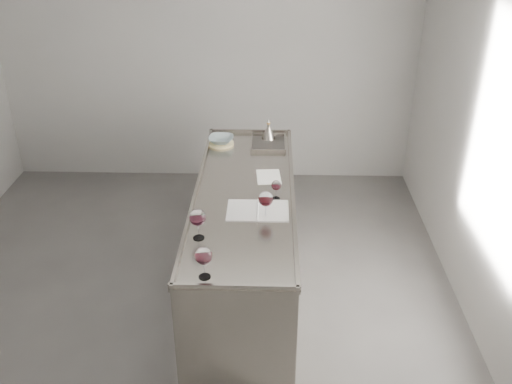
{
  "coord_description": "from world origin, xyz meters",
  "views": [
    {
      "loc": [
        0.7,
        -3.52,
        2.99
      ],
      "look_at": [
        0.59,
        0.15,
        1.02
      ],
      "focal_mm": 40.0,
      "sensor_mm": 36.0,
      "label": 1
    }
  ],
  "objects_px": {
    "counter": "(245,243)",
    "ceramic_bowl": "(221,140)",
    "wine_funnel": "(268,133)",
    "wine_glass_middle": "(204,257)",
    "wine_glass_right": "(266,199)",
    "notebook": "(258,211)",
    "wine_glass_small": "(276,186)",
    "wine_glass_left": "(198,218)"
  },
  "relations": [
    {
      "from": "wine_glass_left",
      "to": "notebook",
      "type": "relative_size",
      "value": 0.49
    },
    {
      "from": "wine_glass_right",
      "to": "notebook",
      "type": "distance_m",
      "value": 0.17
    },
    {
      "from": "counter",
      "to": "ceramic_bowl",
      "type": "height_order",
      "value": "ceramic_bowl"
    },
    {
      "from": "wine_glass_middle",
      "to": "wine_glass_small",
      "type": "height_order",
      "value": "wine_glass_middle"
    },
    {
      "from": "wine_glass_middle",
      "to": "notebook",
      "type": "distance_m",
      "value": 0.85
    },
    {
      "from": "notebook",
      "to": "wine_funnel",
      "type": "height_order",
      "value": "wine_funnel"
    },
    {
      "from": "wine_glass_middle",
      "to": "wine_glass_small",
      "type": "bearing_deg",
      "value": 66.51
    },
    {
      "from": "wine_glass_small",
      "to": "ceramic_bowl",
      "type": "bearing_deg",
      "value": 116.19
    },
    {
      "from": "wine_glass_middle",
      "to": "wine_funnel",
      "type": "height_order",
      "value": "wine_glass_middle"
    },
    {
      "from": "wine_glass_middle",
      "to": "wine_funnel",
      "type": "bearing_deg",
      "value": 80.42
    },
    {
      "from": "notebook",
      "to": "wine_glass_right",
      "type": "bearing_deg",
      "value": -55.77
    },
    {
      "from": "wine_glass_left",
      "to": "wine_glass_middle",
      "type": "relative_size",
      "value": 1.04
    },
    {
      "from": "ceramic_bowl",
      "to": "wine_glass_small",
      "type": "bearing_deg",
      "value": -63.81
    },
    {
      "from": "notebook",
      "to": "wine_funnel",
      "type": "xyz_separation_m",
      "value": [
        0.06,
        1.35,
        0.05
      ]
    },
    {
      "from": "wine_glass_right",
      "to": "wine_funnel",
      "type": "height_order",
      "value": "wine_glass_right"
    },
    {
      "from": "wine_glass_middle",
      "to": "ceramic_bowl",
      "type": "height_order",
      "value": "wine_glass_middle"
    },
    {
      "from": "wine_glass_small",
      "to": "ceramic_bowl",
      "type": "relative_size",
      "value": 0.67
    },
    {
      "from": "wine_glass_middle",
      "to": "wine_funnel",
      "type": "distance_m",
      "value": 2.16
    },
    {
      "from": "wine_glass_left",
      "to": "ceramic_bowl",
      "type": "relative_size",
      "value": 0.96
    },
    {
      "from": "counter",
      "to": "wine_funnel",
      "type": "relative_size",
      "value": 12.27
    },
    {
      "from": "counter",
      "to": "wine_glass_left",
      "type": "distance_m",
      "value": 0.94
    },
    {
      "from": "counter",
      "to": "wine_glass_small",
      "type": "relative_size",
      "value": 16.26
    },
    {
      "from": "wine_glass_small",
      "to": "wine_funnel",
      "type": "distance_m",
      "value": 1.15
    },
    {
      "from": "counter",
      "to": "wine_glass_left",
      "type": "relative_size",
      "value": 11.28
    },
    {
      "from": "counter",
      "to": "notebook",
      "type": "distance_m",
      "value": 0.57
    },
    {
      "from": "counter",
      "to": "notebook",
      "type": "xyz_separation_m",
      "value": [
        0.11,
        -0.29,
        0.47
      ]
    },
    {
      "from": "notebook",
      "to": "wine_glass_small",
      "type": "bearing_deg",
      "value": 56.34
    },
    {
      "from": "counter",
      "to": "wine_funnel",
      "type": "bearing_deg",
      "value": 80.55
    },
    {
      "from": "wine_glass_right",
      "to": "notebook",
      "type": "relative_size",
      "value": 0.47
    },
    {
      "from": "counter",
      "to": "wine_glass_middle",
      "type": "distance_m",
      "value": 1.26
    },
    {
      "from": "counter",
      "to": "wine_funnel",
      "type": "xyz_separation_m",
      "value": [
        0.17,
        1.05,
        0.53
      ]
    },
    {
      "from": "wine_glass_middle",
      "to": "wine_glass_right",
      "type": "xyz_separation_m",
      "value": [
        0.35,
        0.7,
        0.0
      ]
    },
    {
      "from": "wine_glass_right",
      "to": "wine_glass_small",
      "type": "relative_size",
      "value": 1.39
    },
    {
      "from": "wine_glass_small",
      "to": "wine_funnel",
      "type": "relative_size",
      "value": 0.75
    },
    {
      "from": "counter",
      "to": "ceramic_bowl",
      "type": "distance_m",
      "value": 1.07
    },
    {
      "from": "wine_glass_middle",
      "to": "wine_glass_left",
      "type": "bearing_deg",
      "value": 101.35
    },
    {
      "from": "notebook",
      "to": "wine_funnel",
      "type": "distance_m",
      "value": 1.35
    },
    {
      "from": "wine_glass_small",
      "to": "wine_glass_left",
      "type": "bearing_deg",
      "value": -132.62
    },
    {
      "from": "wine_glass_middle",
      "to": "notebook",
      "type": "relative_size",
      "value": 0.47
    },
    {
      "from": "counter",
      "to": "wine_funnel",
      "type": "distance_m",
      "value": 1.19
    },
    {
      "from": "wine_glass_middle",
      "to": "wine_glass_right",
      "type": "bearing_deg",
      "value": 63.26
    },
    {
      "from": "wine_glass_small",
      "to": "ceramic_bowl",
      "type": "height_order",
      "value": "wine_glass_small"
    }
  ]
}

